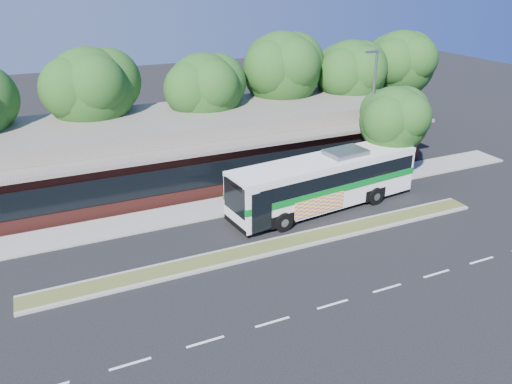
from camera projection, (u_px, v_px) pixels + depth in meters
ground at (282, 252)px, 26.45m from camera, size 120.00×120.00×0.00m
median_strip at (277, 245)px, 26.92m from camera, size 26.00×1.10×0.15m
sidewalk at (236, 204)px, 31.76m from camera, size 44.00×2.60×0.12m
plaza_building at (202, 143)px, 36.41m from camera, size 33.20×11.20×4.45m
lamp_post at (371, 115)px, 33.06m from camera, size 0.93×0.18×9.07m
tree_bg_b at (96, 88)px, 34.94m from camera, size 6.69×6.00×9.00m
tree_bg_c at (208, 88)px, 37.32m from camera, size 6.24×5.60×8.26m
tree_bg_d at (286, 68)px, 40.47m from camera, size 6.91×6.20×9.37m
tree_bg_e at (354, 73)px, 42.15m from camera, size 6.47×5.80×8.50m
tree_bg_f at (403, 62)px, 45.12m from camera, size 6.69×6.00×8.92m
transit_bus at (325, 178)px, 30.65m from camera, size 12.84×4.13×3.54m
sidewalk_tree at (397, 118)px, 33.31m from camera, size 5.06×4.54×6.81m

